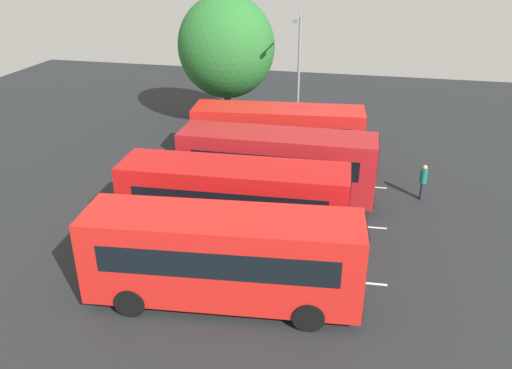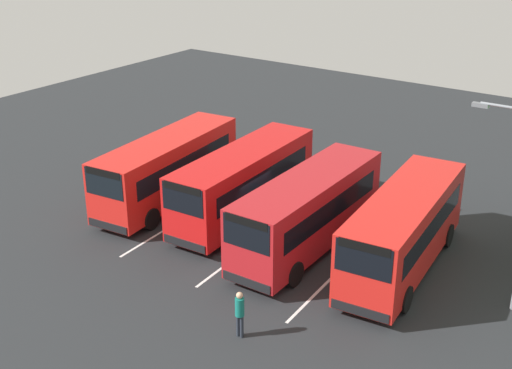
{
  "view_description": "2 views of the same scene",
  "coord_description": "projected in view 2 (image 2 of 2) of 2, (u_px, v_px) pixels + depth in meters",
  "views": [
    {
      "loc": [
        4.19,
        -19.75,
        11.12
      ],
      "look_at": [
        -0.2,
        -0.4,
        1.85
      ],
      "focal_mm": 36.0,
      "sensor_mm": 36.0,
      "label": 1
    },
    {
      "loc": [
        22.54,
        15.19,
        13.88
      ],
      "look_at": [
        -0.79,
        -1.23,
        1.82
      ],
      "focal_mm": 47.2,
      "sensor_mm": 36.0,
      "label": 2
    }
  ],
  "objects": [
    {
      "name": "pedestrian",
      "position": [
        240.0,
        311.0,
        22.81
      ],
      "size": [
        0.32,
        0.32,
        1.77
      ],
      "rotation": [
        0.0,
        0.0,
        3.13
      ],
      "color": "#232833",
      "rests_on": "ground"
    },
    {
      "name": "bus_far_right",
      "position": [
        404.0,
        229.0,
        26.77
      ],
      "size": [
        9.32,
        3.22,
        3.3
      ],
      "rotation": [
        0.0,
        0.0,
        0.1
      ],
      "color": "red",
      "rests_on": "ground"
    },
    {
      "name": "lane_stripe_inner_right",
      "position": [
        350.0,
        259.0,
        28.22
      ],
      "size": [
        10.92,
        0.74,
        0.01
      ],
      "primitive_type": "cube",
      "rotation": [
        0.0,
        0.0,
        0.06
      ],
      "color": "silver",
      "rests_on": "ground"
    },
    {
      "name": "lane_stripe_inner_left",
      "position": [
        268.0,
        233.0,
        30.44
      ],
      "size": [
        10.92,
        0.74,
        0.01
      ],
      "primitive_type": "cube",
      "rotation": [
        0.0,
        0.0,
        0.06
      ],
      "color": "silver",
      "rests_on": "ground"
    },
    {
      "name": "bus_center_left",
      "position": [
        243.0,
        182.0,
        31.3
      ],
      "size": [
        9.24,
        2.85,
        3.3
      ],
      "rotation": [
        0.0,
        0.0,
        0.05
      ],
      "color": "red",
      "rests_on": "ground"
    },
    {
      "name": "bus_center_right",
      "position": [
        308.0,
        211.0,
        28.38
      ],
      "size": [
        9.18,
        2.62,
        3.3
      ],
      "rotation": [
        0.0,
        0.0,
        0.02
      ],
      "color": "#AD191E",
      "rests_on": "ground"
    },
    {
      "name": "ground_plane",
      "position": [
        268.0,
        233.0,
        30.44
      ],
      "size": [
        58.98,
        58.98,
        0.0
      ],
      "primitive_type": "plane",
      "color": "#232628"
    },
    {
      "name": "bus_far_left",
      "position": [
        167.0,
        168.0,
        32.94
      ],
      "size": [
        9.32,
        3.26,
        3.3
      ],
      "rotation": [
        0.0,
        0.0,
        0.1
      ],
      "color": "red",
      "rests_on": "ground"
    },
    {
      "name": "lane_stripe_outer_left",
      "position": [
        197.0,
        210.0,
        32.65
      ],
      "size": [
        10.92,
        0.74,
        0.01
      ],
      "primitive_type": "cube",
      "rotation": [
        0.0,
        0.0,
        0.06
      ],
      "color": "silver",
      "rests_on": "ground"
    }
  ]
}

